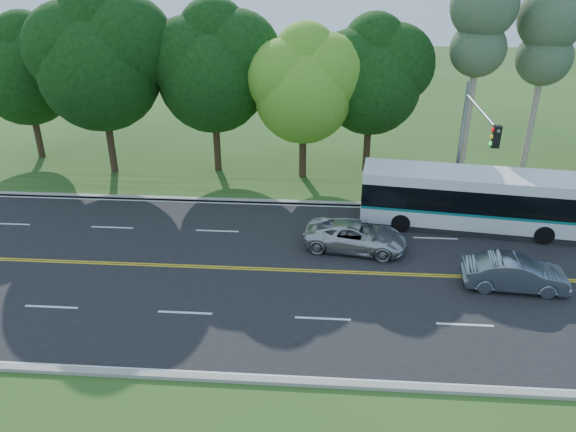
# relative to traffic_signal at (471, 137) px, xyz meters

# --- Properties ---
(ground) EXTENTS (120.00, 120.00, 0.00)m
(ground) POSITION_rel_traffic_signal_xyz_m (-6.49, -5.40, -4.67)
(ground) COLOR #284C19
(ground) RESTS_ON ground
(road) EXTENTS (60.00, 14.00, 0.02)m
(road) POSITION_rel_traffic_signal_xyz_m (-6.49, -5.40, -4.66)
(road) COLOR black
(road) RESTS_ON ground
(curb_north) EXTENTS (60.00, 0.30, 0.15)m
(curb_north) POSITION_rel_traffic_signal_xyz_m (-6.49, 1.75, -4.60)
(curb_north) COLOR #9C998D
(curb_north) RESTS_ON ground
(curb_south) EXTENTS (60.00, 0.30, 0.15)m
(curb_south) POSITION_rel_traffic_signal_xyz_m (-6.49, -12.55, -4.60)
(curb_south) COLOR #9C998D
(curb_south) RESTS_ON ground
(grass_verge) EXTENTS (60.00, 4.00, 0.10)m
(grass_verge) POSITION_rel_traffic_signal_xyz_m (-6.49, 3.60, -4.62)
(grass_verge) COLOR #284C19
(grass_verge) RESTS_ON ground
(lane_markings) EXTENTS (57.60, 13.82, 0.00)m
(lane_markings) POSITION_rel_traffic_signal_xyz_m (-6.59, -5.40, -4.65)
(lane_markings) COLOR gold
(lane_markings) RESTS_ON road
(tree_row) EXTENTS (44.70, 9.10, 13.84)m
(tree_row) POSITION_rel_traffic_signal_xyz_m (-11.65, 6.73, 2.06)
(tree_row) COLOR #332416
(tree_row) RESTS_ON ground
(bougainvillea_hedge) EXTENTS (9.50, 2.25, 1.50)m
(bougainvillea_hedge) POSITION_rel_traffic_signal_xyz_m (0.69, 2.75, -3.95)
(bougainvillea_hedge) COLOR #A70D48
(bougainvillea_hedge) RESTS_ON ground
(traffic_signal) EXTENTS (0.42, 6.10, 7.00)m
(traffic_signal) POSITION_rel_traffic_signal_xyz_m (0.00, 0.00, 0.00)
(traffic_signal) COLOR gray
(traffic_signal) RESTS_ON ground
(transit_bus) EXTENTS (11.66, 3.82, 3.00)m
(transit_bus) POSITION_rel_traffic_signal_xyz_m (0.58, -0.55, -3.17)
(transit_bus) COLOR white
(transit_bus) RESTS_ON road
(sedan) EXTENTS (4.39, 1.78, 1.42)m
(sedan) POSITION_rel_traffic_signal_xyz_m (1.06, -6.13, -3.94)
(sedan) COLOR slate
(sedan) RESTS_ON road
(suv) EXTENTS (5.10, 2.95, 1.34)m
(suv) POSITION_rel_traffic_signal_xyz_m (-5.53, -3.20, -3.98)
(suv) COLOR #BABDBF
(suv) RESTS_ON road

